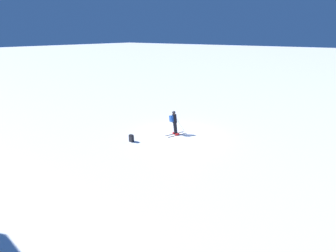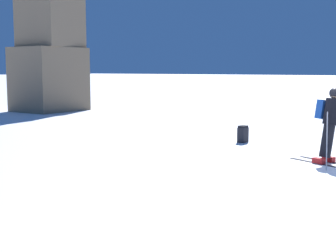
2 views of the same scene
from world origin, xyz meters
name	(u,v)px [view 1 (image 1 of 2)]	position (x,y,z in m)	size (l,w,h in m)	color
ground_plane	(179,135)	(0.00, 0.00, 0.00)	(300.00, 300.00, 0.00)	white
skier	(174,122)	(0.47, -0.04, 0.96)	(1.30, 1.68, 1.75)	black
spare_backpack	(131,138)	(2.01, 2.87, 0.24)	(0.32, 0.25, 0.50)	black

